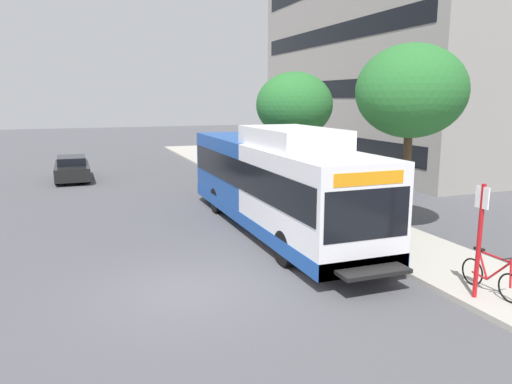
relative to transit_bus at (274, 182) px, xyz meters
The scene contains 8 objects.
ground_plane 5.70m from the transit_bus, 138.11° to the left, with size 120.00×120.00×0.00m, color #4C4C51.
sidewalk_curb 3.75m from the transit_bus, 29.00° to the left, with size 3.00×56.00×0.14m, color #A8A399.
transit_bus is the anchor object (origin of this frame).
bus_stop_sign_pole 7.54m from the transit_bus, 75.78° to the right, with size 0.10×0.36×2.60m.
bicycle_parked 7.72m from the transit_bus, 72.07° to the right, with size 0.52×1.76×1.02m.
street_tree_near_stop 5.37m from the transit_bus, 25.76° to the right, with size 3.57×3.57×6.16m.
street_tree_mid_block 7.82m from the transit_bus, 60.04° to the left, with size 3.69×3.69×5.65m.
parked_car_far_lane 15.27m from the transit_bus, 115.40° to the left, with size 1.80×4.50×1.33m.
Camera 1 is at (-2.40, -11.00, 4.59)m, focal length 34.46 mm.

